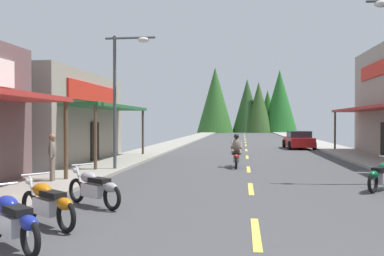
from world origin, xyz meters
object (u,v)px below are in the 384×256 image
at_px(rider_cruising_lead, 236,153).
at_px(parked_car_curbside, 299,140).
at_px(motorcycle_parked_right_4, 382,175).
at_px(motorcycle_parked_left_0, 12,220).
at_px(streetlamp_left, 123,82).
at_px(motorcycle_parked_left_2, 94,187).
at_px(pedestrian_waiting, 52,155).
at_px(motorcycle_parked_left_1, 47,202).

relative_size(rider_cruising_lead, parked_car_curbside, 0.49).
bearing_deg(motorcycle_parked_right_4, motorcycle_parked_left_0, 168.65).
distance_m(rider_cruising_lead, parked_car_curbside, 15.04).
bearing_deg(streetlamp_left, parked_car_curbside, 60.03).
height_order(motorcycle_parked_right_4, rider_cruising_lead, rider_cruising_lead).
bearing_deg(motorcycle_parked_left_2, motorcycle_parked_right_4, -122.11).
bearing_deg(pedestrian_waiting, rider_cruising_lead, -148.54).
relative_size(motorcycle_parked_left_0, rider_cruising_lead, 0.81).
distance_m(motorcycle_parked_left_1, parked_car_curbside, 27.18).
height_order(motorcycle_parked_left_0, motorcycle_parked_left_1, same).
height_order(motorcycle_parked_left_2, rider_cruising_lead, rider_cruising_lead).
relative_size(streetlamp_left, motorcycle_parked_left_2, 3.19).
relative_size(motorcycle_parked_left_1, motorcycle_parked_left_2, 0.98).
bearing_deg(streetlamp_left, motorcycle_parked_left_1, -82.91).
distance_m(motorcycle_parked_left_0, motorcycle_parked_left_1, 1.50).
relative_size(motorcycle_parked_right_4, motorcycle_parked_left_2, 0.96).
distance_m(motorcycle_parked_right_4, motorcycle_parked_left_1, 9.89).
bearing_deg(streetlamp_left, pedestrian_waiting, -108.63).
height_order(motorcycle_parked_left_1, motorcycle_parked_left_2, same).
bearing_deg(rider_cruising_lead, motorcycle_parked_left_1, 162.24).
height_order(motorcycle_parked_right_4, pedestrian_waiting, pedestrian_waiting).
bearing_deg(pedestrian_waiting, parked_car_curbside, -131.22).
distance_m(streetlamp_left, motorcycle_parked_left_0, 11.48).
xyz_separation_m(motorcycle_parked_left_2, rider_cruising_lead, (3.41, 9.53, 0.17)).
relative_size(rider_cruising_lead, pedestrian_waiting, 1.24).
height_order(streetlamp_left, motorcycle_parked_left_1, streetlamp_left).
bearing_deg(parked_car_curbside, streetlamp_left, 147.36).
xyz_separation_m(motorcycle_parked_left_1, parked_car_curbside, (8.31, 25.88, 0.20)).
distance_m(streetlamp_left, motorcycle_parked_left_2, 8.21).
relative_size(motorcycle_parked_left_1, pedestrian_waiting, 1.03).
distance_m(streetlamp_left, motorcycle_parked_right_4, 10.72).
bearing_deg(motorcycle_parked_right_4, motorcycle_parked_left_1, 161.69).
bearing_deg(streetlamp_left, motorcycle_parked_left_0, -83.35).
height_order(streetlamp_left, rider_cruising_lead, streetlamp_left).
relative_size(motorcycle_parked_left_0, motorcycle_parked_left_2, 0.95).
relative_size(motorcycle_parked_right_4, motorcycle_parked_left_0, 1.01).
height_order(motorcycle_parked_left_1, pedestrian_waiting, pedestrian_waiting).
xyz_separation_m(streetlamp_left, rider_cruising_lead, (4.81, 2.16, -3.17)).
height_order(motorcycle_parked_right_4, parked_car_curbside, parked_car_curbside).
xyz_separation_m(motorcycle_parked_left_1, pedestrian_waiting, (-2.49, 5.50, 0.51)).
xyz_separation_m(motorcycle_parked_left_0, motorcycle_parked_left_2, (0.13, 3.54, 0.00)).
bearing_deg(rider_cruising_lead, streetlamp_left, 113.84).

